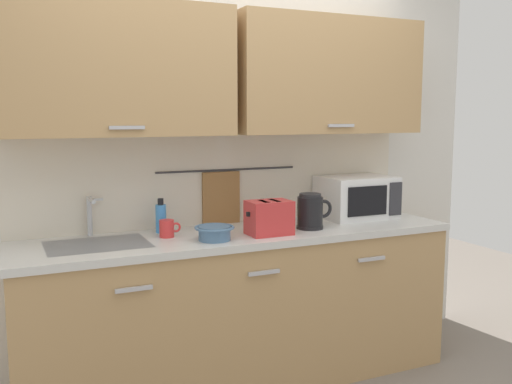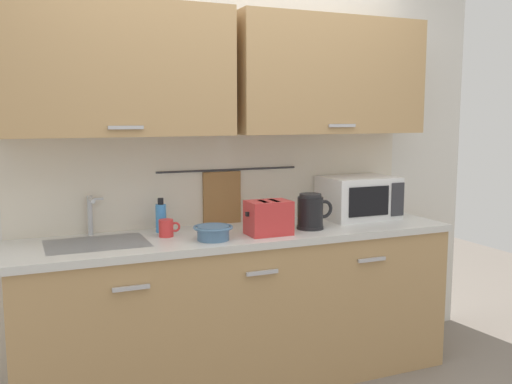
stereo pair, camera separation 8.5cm
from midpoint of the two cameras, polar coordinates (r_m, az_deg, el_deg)
name	(u,v)px [view 1 (the left image)]	position (r m, az deg, el deg)	size (l,w,h in m)	color
counter_unit	(239,307)	(3.39, -2.41, -11.35)	(2.53, 0.64, 0.90)	tan
back_wall_assembly	(225,122)	(3.43, -3.84, 6.98)	(3.70, 0.41, 2.50)	silver
sink_faucet	(90,211)	(3.27, -16.89, -1.79)	(0.09, 0.17, 0.22)	#B2B5BA
microwave	(356,197)	(3.75, 9.33, -0.50)	(0.46, 0.35, 0.27)	white
electric_kettle	(311,212)	(3.37, 4.75, -1.95)	(0.23, 0.16, 0.21)	black
dish_soap_bottle	(161,218)	(3.29, -10.18, -2.53)	(0.06, 0.06, 0.20)	#3F8CD8
mug_near_sink	(167,228)	(3.17, -9.59, -3.60)	(0.12, 0.08, 0.09)	red
mixing_bowl	(214,232)	(3.06, -4.95, -3.99)	(0.21, 0.21, 0.08)	#4C7093
toaster	(269,217)	(3.19, 0.55, -2.55)	(0.26, 0.17, 0.19)	red
mug_by_kettle	(271,218)	(3.43, 0.78, -2.65)	(0.12, 0.08, 0.09)	orange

